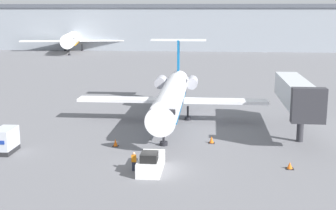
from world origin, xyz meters
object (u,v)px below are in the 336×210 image
object	(u,v)px
pushback_tug	(151,163)
traffic_cone_mid	(290,166)
luggage_cart	(6,140)
traffic_cone_left	(115,143)
airplane_parked_far_left	(73,38)
worker_near_tug	(134,161)
airplane_main	(172,95)
jet_bridge	(296,94)
traffic_cone_right	(212,140)

from	to	relation	value
pushback_tug	traffic_cone_mid	xyz separation A→B (m)	(11.83, 1.56, -0.42)
luggage_cart	traffic_cone_left	xyz separation A→B (m)	(10.02, 2.94, -0.82)
luggage_cart	airplane_parked_far_left	distance (m)	109.06
worker_near_tug	luggage_cart	bearing A→B (deg)	163.23
airplane_main	jet_bridge	xyz separation A→B (m)	(13.94, -4.41, 1.20)
luggage_cart	worker_near_tug	world-z (taller)	luggage_cart
luggage_cart	jet_bridge	size ratio (longest dim) A/B	0.20
traffic_cone_left	airplane_parked_far_left	bearing A→B (deg)	108.76
luggage_cart	airplane_parked_far_left	size ratio (longest dim) A/B	0.08
worker_near_tug	traffic_cone_mid	world-z (taller)	worker_near_tug
luggage_cart	traffic_cone_left	bearing A→B (deg)	16.33
luggage_cart	traffic_cone_right	world-z (taller)	luggage_cart
pushback_tug	luggage_cart	world-z (taller)	luggage_cart
traffic_cone_right	jet_bridge	size ratio (longest dim) A/B	0.05
jet_bridge	airplane_main	bearing A→B (deg)	162.43
airplane_main	pushback_tug	distance (m)	18.04
airplane_main	pushback_tug	size ratio (longest dim) A/B	5.75
airplane_main	luggage_cart	world-z (taller)	airplane_main
airplane_parked_far_left	traffic_cone_right	bearing A→B (deg)	-66.20
traffic_cone_left	airplane_parked_far_left	world-z (taller)	airplane_parked_far_left
luggage_cart	traffic_cone_mid	bearing A→B (deg)	-4.87
traffic_cone_right	worker_near_tug	bearing A→B (deg)	-126.26
traffic_cone_right	traffic_cone_mid	world-z (taller)	traffic_cone_right
traffic_cone_right	airplane_parked_far_left	size ratio (longest dim) A/B	0.02
traffic_cone_left	traffic_cone_right	world-z (taller)	traffic_cone_left
traffic_cone_left	airplane_main	bearing A→B (deg)	67.08
airplane_main	luggage_cart	distance (m)	20.46
jet_bridge	traffic_cone_mid	bearing A→B (deg)	-101.30
traffic_cone_right	jet_bridge	xyz separation A→B (m)	(9.09, 4.65, 4.11)
airplane_main	jet_bridge	size ratio (longest dim) A/B	1.78
airplane_main	traffic_cone_mid	world-z (taller)	airplane_main
worker_near_tug	pushback_tug	bearing A→B (deg)	5.12
traffic_cone_left	airplane_parked_far_left	xyz separation A→B (m)	(-35.05, 103.17, 3.84)
pushback_tug	airplane_parked_far_left	distance (m)	116.83
traffic_cone_mid	jet_bridge	bearing A→B (deg)	78.70
airplane_main	traffic_cone_right	xyz separation A→B (m)	(4.85, -9.06, -2.91)
traffic_cone_right	traffic_cone_mid	distance (m)	9.88
jet_bridge	airplane_parked_far_left	bearing A→B (deg)	119.10
pushback_tug	worker_near_tug	bearing A→B (deg)	-174.88
traffic_cone_mid	airplane_parked_far_left	size ratio (longest dim) A/B	0.02
airplane_main	pushback_tug	world-z (taller)	airplane_main
airplane_parked_far_left	pushback_tug	bearing A→B (deg)	-70.24
pushback_tug	traffic_cone_left	distance (m)	8.07
worker_near_tug	jet_bridge	distance (m)	21.02
airplane_main	traffic_cone_mid	xyz separation A→B (m)	(11.57, -16.30, -2.97)
airplane_main	jet_bridge	distance (m)	14.67
traffic_cone_left	traffic_cone_right	size ratio (longest dim) A/B	1.05
worker_near_tug	airplane_parked_far_left	bearing A→B (deg)	109.08
luggage_cart	traffic_cone_right	size ratio (longest dim) A/B	4.11
luggage_cart	jet_bridge	world-z (taller)	jet_bridge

